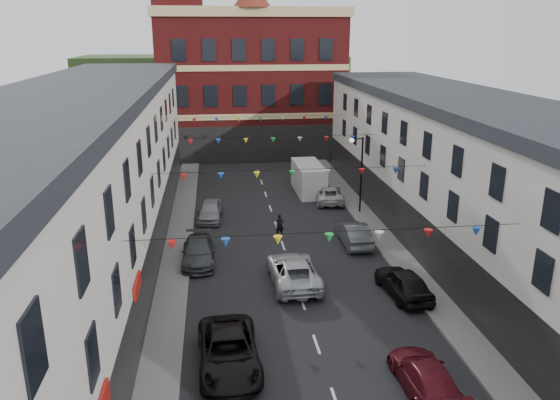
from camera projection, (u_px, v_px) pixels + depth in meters
name	position (u px, v px, depth m)	size (l,w,h in m)	color
ground	(302.00, 303.00, 28.59)	(160.00, 160.00, 0.00)	black
pavement_left	(171.00, 291.00, 29.66)	(1.80, 64.00, 0.15)	#605E5B
pavement_right	(416.00, 278.00, 31.26)	(1.80, 64.00, 0.15)	#605E5B
terrace_left	(62.00, 208.00, 26.58)	(8.40, 56.00, 10.70)	beige
terrace_right	(516.00, 201.00, 29.46)	(8.40, 56.00, 9.70)	silver
civic_building	(250.00, 81.00, 62.15)	(20.60, 13.30, 18.50)	maroon
clock_tower	(179.00, 18.00, 56.47)	(5.60, 5.60, 30.00)	maroon
distant_hill	(214.00, 89.00, 85.42)	(40.00, 14.00, 10.00)	#2A4B23
street_lamp	(359.00, 165.00, 41.46)	(1.10, 0.36, 6.00)	black
car_left_c	(229.00, 352.00, 22.88)	(2.52, 5.47, 1.52)	black
car_left_d	(198.00, 252.00, 33.37)	(1.95, 4.80, 1.39)	#393D40
car_left_e	(210.00, 211.00, 40.95)	(1.70, 4.22, 1.44)	gray
car_right_c	(425.00, 377.00, 21.34)	(1.91, 4.69, 1.36)	#51101A
car_right_d	(404.00, 283.00, 29.14)	(1.80, 4.49, 1.53)	black
car_right_e	(354.00, 234.00, 36.24)	(1.58, 4.52, 1.49)	#4E5156
car_right_f	(329.00, 194.00, 45.34)	(2.18, 4.72, 1.31)	#B7BBBD
moving_car	(294.00, 271.00, 30.55)	(2.56, 5.56, 1.55)	#B0B4B8
white_van	(308.00, 178.00, 47.79)	(2.22, 5.76, 2.55)	silver
pedestrian	(280.00, 226.00, 37.59)	(0.58, 0.38, 1.59)	black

